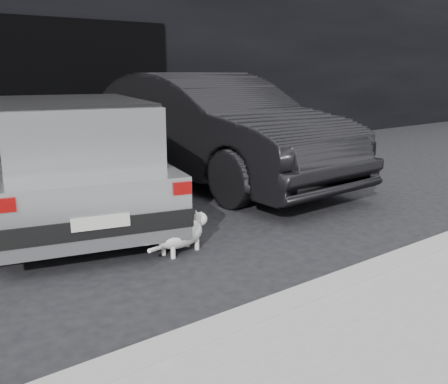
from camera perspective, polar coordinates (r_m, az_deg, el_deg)
ground at (r=5.72m, az=-11.81°, el=-4.03°), size 80.00×80.00×0.00m
building_facade at (r=11.45m, az=-21.47°, el=16.81°), size 34.00×4.00×5.00m
garage_opening at (r=9.53m, az=-17.35°, el=10.67°), size 4.00×0.10×2.60m
curb at (r=4.37m, az=16.20°, el=-9.11°), size 18.00×0.25×0.12m
silver_hatchback at (r=6.10m, az=-16.96°, el=4.17°), size 2.58×4.09×1.40m
second_car at (r=7.82m, az=-1.61°, el=7.33°), size 1.94×5.15×1.68m
cat_siamese at (r=5.13m, az=-4.85°, el=-4.27°), size 0.42×0.85×0.30m
cat_white at (r=4.86m, az=-4.69°, el=-4.74°), size 0.78×0.37×0.37m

